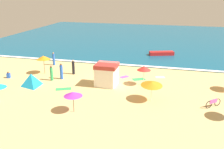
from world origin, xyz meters
TOP-DOWN VIEW (x-y plane):
  - ground_plane at (0.00, 0.00)m, footprint 60.00×60.00m
  - ocean_water at (0.00, 28.00)m, footprint 60.00×44.00m
  - wave_breaker_foam at (0.00, 6.30)m, footprint 57.00×0.70m
  - lifeguard_cabana at (-0.08, -1.74)m, footprint 2.35×2.26m
  - beach_umbrella_2 at (-8.76, 0.27)m, footprint 1.95×1.96m
  - beach_umbrella_3 at (3.83, -0.66)m, footprint 1.95×1.95m
  - beach_umbrella_5 at (-1.14, -8.59)m, footprint 2.00×2.00m
  - beach_umbrella_6 at (5.08, -4.61)m, footprint 2.60×2.61m
  - beach_tent at (-8.10, -3.83)m, footprint 2.79×2.89m
  - parked_bicycle at (10.64, -4.62)m, footprint 1.41×1.24m
  - beachgoer_0 at (-9.34, 3.98)m, footprint 0.45×0.45m
  - beachgoer_1 at (-12.12, -2.32)m, footprint 0.45×0.45m
  - beachgoer_2 at (-6.69, -1.80)m, footprint 0.44×0.44m
  - beachgoer_3 at (0.22, 0.90)m, footprint 0.50×0.50m
  - beachgoer_4 at (-5.14, 0.95)m, footprint 0.46×0.46m
  - beachgoer_5 at (-5.81, -1.06)m, footprint 0.36×0.36m
  - beach_towel_0 at (-0.66, -0.81)m, footprint 1.31×1.38m
  - beach_towel_1 at (-4.24, -4.00)m, footprint 1.81×1.37m
  - beach_towel_2 at (3.07, 1.04)m, footprint 1.75×1.52m
  - beach_towel_3 at (1.24, 1.44)m, footprint 1.27×1.34m
  - beach_towel_4 at (5.47, 2.42)m, footprint 1.23×0.93m
  - small_boat_0 at (4.91, 13.16)m, footprint 4.03×2.30m

SIDE VIEW (x-z plane):
  - ground_plane at x=0.00m, z-range 0.00..0.00m
  - beach_towel_0 at x=-0.66m, z-range 0.00..0.01m
  - beach_towel_1 at x=-4.24m, z-range 0.00..0.01m
  - beach_towel_2 at x=3.07m, z-range 0.00..0.01m
  - beach_towel_3 at x=1.24m, z-range 0.00..0.01m
  - beach_towel_4 at x=5.47m, z-range 0.00..0.01m
  - ocean_water at x=0.00m, z-range 0.00..0.10m
  - wave_breaker_foam at x=0.00m, z-range 0.10..0.11m
  - beachgoer_1 at x=-12.12m, z-range -0.06..0.73m
  - small_boat_0 at x=4.91m, z-range 0.10..0.66m
  - parked_bicycle at x=10.64m, z-range 0.00..0.76m
  - beach_tent at x=-8.10m, z-range 0.00..1.34m
  - beachgoer_3 at x=0.22m, z-range -0.06..1.55m
  - beachgoer_2 at x=-6.69m, z-range -0.04..1.74m
  - beachgoer_0 at x=-9.34m, z-range -0.05..1.77m
  - beachgoer_4 at x=-5.14m, z-range -0.05..1.79m
  - beachgoer_5 at x=-5.81m, z-range -0.05..1.84m
  - lifeguard_cabana at x=-0.08m, z-range 0.03..2.48m
  - beach_umbrella_5 at x=-1.14m, z-range 0.73..2.59m
  - beach_umbrella_6 at x=5.08m, z-range 0.73..2.72m
  - beach_umbrella_3 at x=3.83m, z-range 0.85..3.04m
  - beach_umbrella_2 at x=-8.76m, z-range 0.90..3.23m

